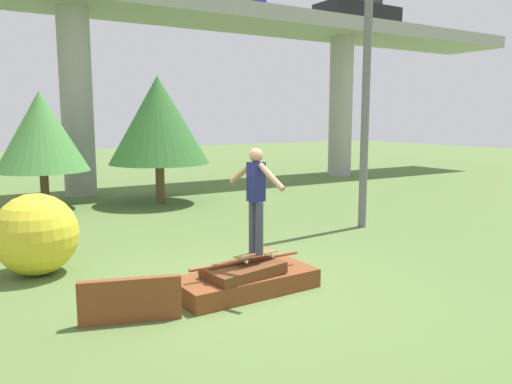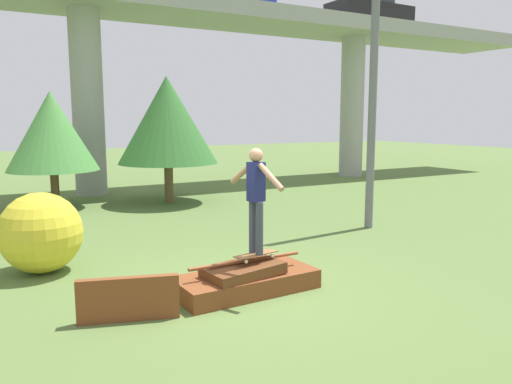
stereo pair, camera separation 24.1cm
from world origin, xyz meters
name	(u,v)px [view 2 (the right image)]	position (x,y,z in m)	size (l,w,h in m)	color
ground_plane	(246,291)	(0.00, 0.00, 0.00)	(80.00, 80.00, 0.00)	#567038
scrap_pile	(246,280)	(-0.02, -0.02, 0.20)	(2.31, 1.06, 0.54)	brown
scrap_plank_loose	(129,299)	(-1.95, -0.23, 0.31)	(1.34, 0.52, 0.62)	brown
skateboard	(256,254)	(0.14, -0.08, 0.61)	(0.79, 0.32, 0.09)	brown
skater	(256,193)	(0.14, -0.08, 1.60)	(0.30, 1.25, 1.67)	#383D4C
highway_overpass	(84,21)	(0.00, 11.82, 6.09)	(44.00, 3.51, 7.11)	#9E9E99
car_on_overpass_far_right	(369,10)	(12.74, 11.58, 7.71)	(4.00, 1.78, 1.48)	black
utility_pole	(373,84)	(4.95, 2.62, 3.59)	(1.30, 0.20, 6.92)	slate
tree_behind_left	(52,131)	(-1.56, 9.47, 2.36)	(2.71, 2.71, 3.56)	brown
tree_behind_right	(167,120)	(1.85, 8.76, 2.69)	(3.21, 3.21, 4.09)	brown
bush_yellow_flowering	(41,233)	(-2.71, 2.70, 0.73)	(1.45, 1.45, 1.45)	gold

